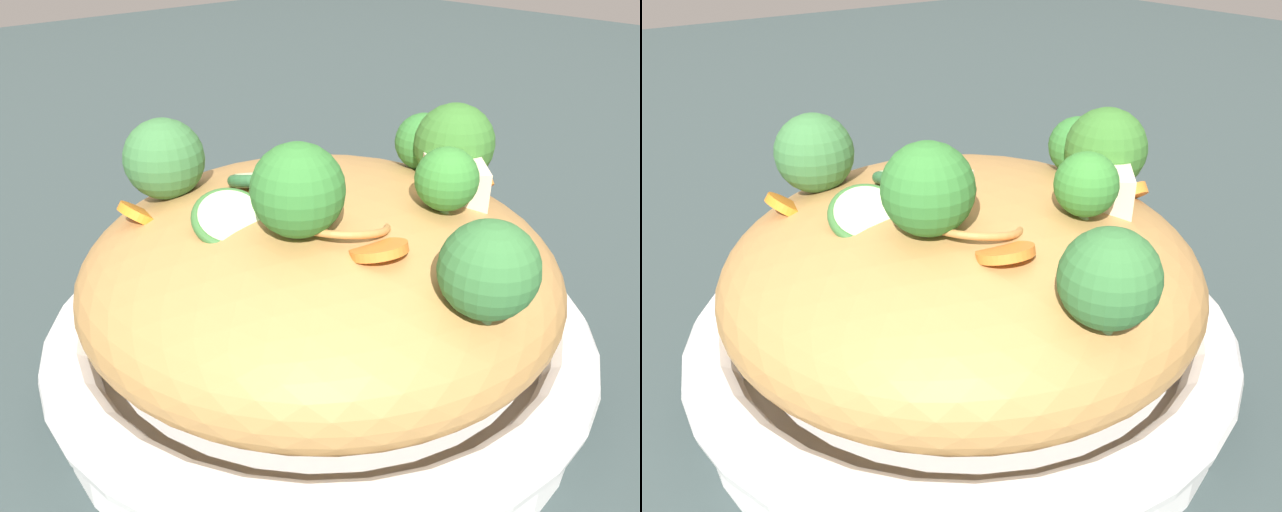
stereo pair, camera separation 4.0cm
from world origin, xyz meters
The scene contains 7 objects.
ground_plane centered at (0.00, 0.00, 0.00)m, with size 3.00×3.00×0.00m, color #334141.
serving_bowl centered at (0.00, 0.00, 0.03)m, with size 0.33×0.33×0.06m.
noodle_heap centered at (0.00, 0.00, 0.08)m, with size 0.28×0.28×0.11m.
broccoli_florets centered at (0.02, -0.02, 0.14)m, with size 0.21×0.26×0.08m.
carrot_coins centered at (0.00, -0.01, 0.12)m, with size 0.21×0.16×0.03m.
zucchini_slices centered at (-0.03, 0.02, 0.13)m, with size 0.10×0.08×0.03m.
chicken_chunks centered at (0.03, -0.03, 0.13)m, with size 0.13×0.08×0.04m.
Camera 2 is at (-0.21, -0.29, 0.28)m, focal length 38.21 mm.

